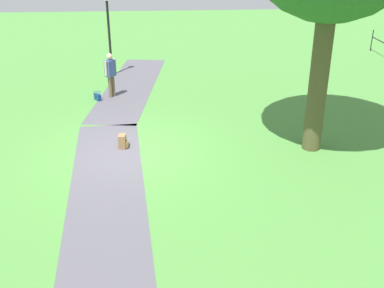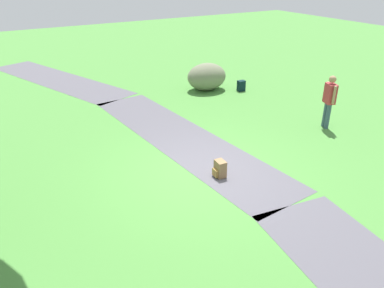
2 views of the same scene
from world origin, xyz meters
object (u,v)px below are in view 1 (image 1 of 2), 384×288
object	(u,v)px
woman_with_handbag	(111,72)
spare_backpack_on_lawn	(123,142)
handbag_on_grass	(97,97)
lamp_post	(109,26)

from	to	relation	value
woman_with_handbag	spare_backpack_on_lawn	size ratio (longest dim) A/B	4.08
woman_with_handbag	handbag_on_grass	world-z (taller)	woman_with_handbag
lamp_post	woman_with_handbag	size ratio (longest dim) A/B	2.03
woman_with_handbag	spare_backpack_on_lawn	xyz separation A→B (m)	(4.47, 0.68, -0.75)
lamp_post	spare_backpack_on_lawn	bearing A→B (deg)	7.24
woman_with_handbag	handbag_on_grass	bearing A→B (deg)	-54.30
woman_with_handbag	spare_backpack_on_lawn	bearing A→B (deg)	8.67
lamp_post	spare_backpack_on_lawn	distance (m)	7.60
handbag_on_grass	spare_backpack_on_lawn	size ratio (longest dim) A/B	0.95
lamp_post	spare_backpack_on_lawn	world-z (taller)	lamp_post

